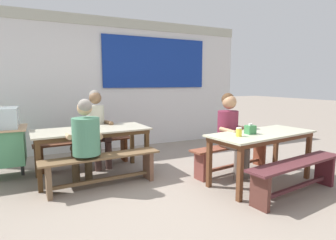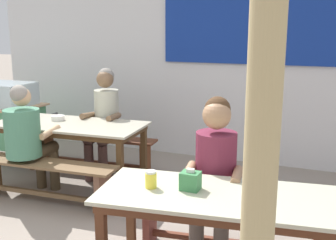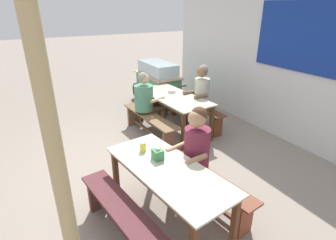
# 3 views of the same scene
# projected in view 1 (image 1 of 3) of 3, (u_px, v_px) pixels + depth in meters

# --- Properties ---
(ground_plane) EXTENTS (40.00, 40.00, 0.00)m
(ground_plane) POSITION_uv_depth(u_px,v_px,m) (173.00, 196.00, 3.45)
(ground_plane) COLOR gray
(backdrop_wall) EXTENTS (6.10, 0.23, 2.79)m
(backdrop_wall) POSITION_uv_depth(u_px,v_px,m) (116.00, 81.00, 5.86)
(backdrop_wall) COLOR silver
(backdrop_wall) RESTS_ON ground_plane
(dining_table_far) EXTENTS (1.75, 0.87, 0.73)m
(dining_table_far) POSITION_uv_depth(u_px,v_px,m) (92.00, 134.00, 4.11)
(dining_table_far) COLOR #B9B29A
(dining_table_far) RESTS_ON ground_plane
(dining_table_near) EXTENTS (1.70, 0.89, 0.73)m
(dining_table_near) POSITION_uv_depth(u_px,v_px,m) (262.00, 138.00, 3.82)
(dining_table_near) COLOR beige
(dining_table_near) RESTS_ON ground_plane
(bench_far_back) EXTENTS (1.65, 0.37, 0.45)m
(bench_far_back) POSITION_uv_depth(u_px,v_px,m) (85.00, 149.00, 4.64)
(bench_far_back) COLOR brown
(bench_far_back) RESTS_ON ground_plane
(bench_far_front) EXTENTS (1.63, 0.41, 0.45)m
(bench_far_front) POSITION_uv_depth(u_px,v_px,m) (102.00, 166.00, 3.69)
(bench_far_front) COLOR brown
(bench_far_front) RESTS_ON ground_plane
(bench_near_back) EXTENTS (1.59, 0.47, 0.45)m
(bench_near_back) POSITION_uv_depth(u_px,v_px,m) (232.00, 154.00, 4.32)
(bench_near_back) COLOR brown
(bench_near_back) RESTS_ON ground_plane
(bench_near_front) EXTENTS (1.65, 0.51, 0.45)m
(bench_near_front) POSITION_uv_depth(u_px,v_px,m) (296.00, 172.00, 3.41)
(bench_near_front) COLOR #53272B
(bench_near_front) RESTS_ON ground_plane
(person_left_back_turned) EXTENTS (0.48, 0.61, 1.23)m
(person_left_back_turned) POSITION_uv_depth(u_px,v_px,m) (85.00, 138.00, 3.60)
(person_left_back_turned) COLOR #4C3D28
(person_left_back_turned) RESTS_ON ground_plane
(person_center_facing) EXTENTS (0.44, 0.56, 1.31)m
(person_center_facing) POSITION_uv_depth(u_px,v_px,m) (97.00, 124.00, 4.61)
(person_center_facing) COLOR #49312C
(person_center_facing) RESTS_ON ground_plane
(person_right_near_table) EXTENTS (0.47, 0.53, 1.28)m
(person_right_near_table) POSITION_uv_depth(u_px,v_px,m) (231.00, 129.00, 4.14)
(person_right_near_table) COLOR #695D54
(person_right_near_table) RESTS_ON ground_plane
(tissue_box) EXTENTS (0.12, 0.11, 0.14)m
(tissue_box) POSITION_uv_depth(u_px,v_px,m) (250.00, 130.00, 3.70)
(tissue_box) COLOR #3A8049
(tissue_box) RESTS_ON dining_table_near
(condiment_jar) EXTENTS (0.08, 0.08, 0.12)m
(condiment_jar) POSITION_uv_depth(u_px,v_px,m) (239.00, 132.00, 3.53)
(condiment_jar) COLOR yellow
(condiment_jar) RESTS_ON dining_table_near
(soup_bowl) EXTENTS (0.16, 0.16, 0.05)m
(soup_bowl) POSITION_uv_depth(u_px,v_px,m) (77.00, 127.00, 4.08)
(soup_bowl) COLOR silver
(soup_bowl) RESTS_ON dining_table_far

